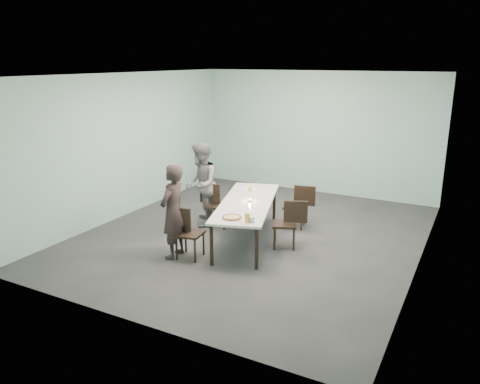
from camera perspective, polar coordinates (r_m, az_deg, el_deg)
The scene contains 16 objects.
ground at distance 9.05m, azimuth 1.66°, elevation -5.24°, with size 7.00×7.00×0.00m, color #333335.
room_shell at distance 8.53m, azimuth 1.77°, elevation 7.55°, with size 6.02×7.02×3.01m.
table at distance 8.58m, azimuth 0.84°, elevation -1.54°, with size 1.63×2.75×0.75m.
chair_near_left at distance 7.96m, azimuth -6.67°, elevation -4.50°, with size 0.63×0.47×0.87m.
chair_far_left at distance 9.39m, azimuth -3.05°, elevation -1.22°, with size 0.64×0.48×0.87m.
chair_near_right at distance 8.36m, azimuth 6.02°, elevation -3.49°, with size 0.65×0.55×0.87m.
chair_far_right at distance 9.36m, azimuth 7.19°, elevation -1.39°, with size 0.64×0.49×0.87m.
diner_near at distance 7.89m, azimuth -8.16°, elevation -2.38°, with size 0.59×0.39×1.62m, color black.
diner_far at distance 9.39m, azimuth -4.78°, elevation 0.94°, with size 0.82×0.64×1.70m, color slate.
pizza at distance 7.66m, azimuth -1.01°, elevation -3.11°, with size 0.34×0.34×0.04m.
side_plate at distance 7.96m, azimuth 1.14°, elevation -2.47°, with size 0.18×0.18×0.01m, color white.
beer_glass at distance 7.46m, azimuth 0.88°, elevation -3.17°, with size 0.08×0.08×0.15m, color gold.
water_tumbler at distance 7.48m, azimuth 1.47°, elevation -3.37°, with size 0.08×0.08×0.09m, color silver.
tealight at distance 8.55m, azimuth 1.20°, elevation -1.05°, with size 0.06×0.06×0.05m.
amber_tumbler at distance 9.24m, azimuth 1.24°, elevation 0.37°, with size 0.07×0.07×0.08m, color gold.
menu at distance 9.39m, azimuth 1.24°, elevation 0.40°, with size 0.30×0.22×0.01m, color silver.
Camera 1 is at (3.70, -7.58, 3.27)m, focal length 35.00 mm.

